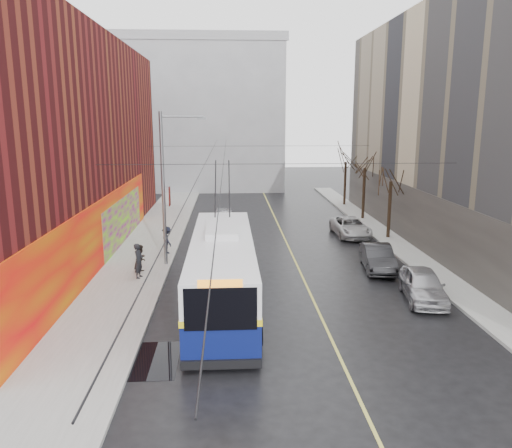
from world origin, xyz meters
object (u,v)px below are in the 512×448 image
at_px(parked_car_a, 423,285).
at_px(streetlight_pole, 166,185).
at_px(tree_near, 392,171).
at_px(parked_car_b, 378,258).
at_px(pedestrian_c, 167,240).
at_px(tree_mid, 365,159).
at_px(following_car, 224,219).
at_px(parked_car_c, 350,227).
at_px(pedestrian_a, 139,261).
at_px(tree_far, 346,154).
at_px(pedestrian_b, 141,258).
at_px(trolleybus, 222,270).

bearing_deg(parked_car_a, streetlight_pole, 162.76).
bearing_deg(tree_near, parked_car_b, -111.94).
height_order(parked_car_b, pedestrian_c, pedestrian_c).
distance_m(tree_mid, following_car, 13.09).
relative_size(tree_mid, parked_car_c, 1.35).
relative_size(parked_car_c, pedestrian_a, 2.61).
bearing_deg(pedestrian_c, tree_far, -66.65).
distance_m(parked_car_a, pedestrian_c, 15.89).
relative_size(tree_near, tree_far, 0.97).
bearing_deg(tree_mid, parked_car_c, -113.08).
height_order(streetlight_pole, following_car, streetlight_pole).
bearing_deg(tree_far, pedestrian_a, -126.04).
relative_size(parked_car_a, pedestrian_b, 2.82).
distance_m(parked_car_c, following_car, 9.86).
distance_m(tree_mid, parked_car_c, 7.89).
distance_m(streetlight_pole, parked_car_c, 15.05).
bearing_deg(pedestrian_b, parked_car_c, -41.79).
distance_m(parked_car_b, following_car, 14.50).
xyz_separation_m(tree_near, parked_car_b, (-2.98, -7.41, -4.25)).
xyz_separation_m(streetlight_pole, parked_car_c, (12.61, 7.08, -4.16)).
xyz_separation_m(tree_near, tree_far, (0.00, 14.00, 0.17)).
height_order(parked_car_b, pedestrian_a, pedestrian_a).
bearing_deg(tree_mid, pedestrian_a, -136.53).
relative_size(tree_near, parked_car_a, 1.44).
xyz_separation_m(tree_near, parked_car_c, (-2.52, 1.08, -4.29)).
relative_size(trolleybus, following_car, 2.77).
distance_m(streetlight_pole, pedestrian_b, 4.41).
bearing_deg(tree_far, parked_car_b, -97.93).
relative_size(parked_car_a, following_car, 0.93).
relative_size(tree_far, pedestrian_c, 3.80).
height_order(tree_near, pedestrian_c, tree_near).
bearing_deg(tree_far, trolleybus, -114.12).
height_order(streetlight_pole, parked_car_a, streetlight_pole).
bearing_deg(trolleybus, following_car, 90.08).
height_order(tree_near, parked_car_c, tree_near).
height_order(tree_far, following_car, tree_far).
relative_size(tree_near, pedestrian_b, 4.07).
bearing_deg(parked_car_c, pedestrian_a, -146.50).
xyz_separation_m(parked_car_b, following_car, (-8.96, 11.40, 0.09)).
xyz_separation_m(tree_mid, trolleybus, (-11.86, -19.49, -3.51)).
bearing_deg(trolleybus, parked_car_a, 0.76).
distance_m(parked_car_a, parked_car_c, 13.41).
height_order(trolleybus, pedestrian_c, trolleybus).
bearing_deg(pedestrian_c, pedestrian_a, 144.18).
xyz_separation_m(tree_far, parked_car_a, (-2.23, -26.33, -4.39)).
bearing_deg(tree_mid, parked_car_b, -101.70).
xyz_separation_m(parked_car_c, pedestrian_b, (-13.95, -8.62, 0.25)).
bearing_deg(pedestrian_b, following_car, -4.96).
bearing_deg(pedestrian_b, tree_far, -20.92).
bearing_deg(following_car, parked_car_b, -52.86).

